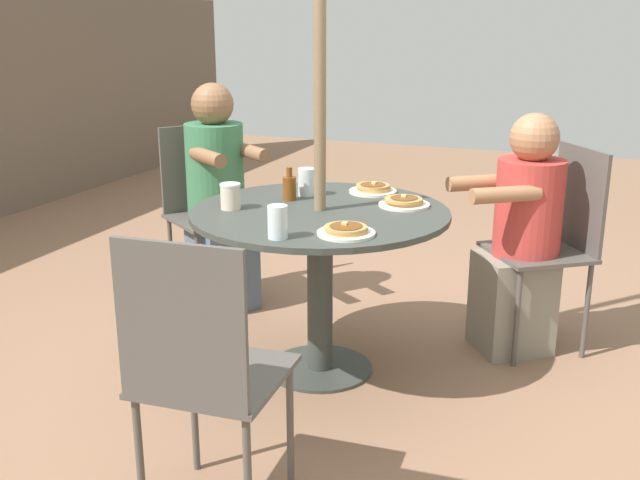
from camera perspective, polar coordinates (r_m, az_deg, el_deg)
name	(u,v)px	position (r m, az deg, el deg)	size (l,w,h in m)	color
ground_plane	(320,369)	(3.40, 0.00, -9.83)	(12.00, 12.00, 0.00)	#8C664C
patio_table	(320,243)	(3.18, 0.00, -0.22)	(1.09, 1.09, 0.74)	#383D38
umbrella_pole	(320,98)	(3.05, 0.00, 10.73)	(0.05, 0.05, 2.40)	#846B4C
patio_chair_north	(555,236)	(3.62, 17.48, 0.33)	(0.57, 0.57, 0.95)	#514C47
diner_north	(521,243)	(3.54, 15.05, -0.21)	(0.51, 0.55, 1.11)	gray
patio_chair_east	(204,202)	(4.13, -8.81, 2.90)	(0.57, 0.57, 0.95)	#514C47
diner_east	(218,205)	(3.98, -7.75, 2.67)	(0.49, 0.52, 1.19)	slate
patio_chair_south	(201,366)	(2.23, -9.02, -9.44)	(0.44, 0.44, 0.95)	#514C47
pancake_plate_a	(404,202)	(3.22, 6.42, 2.87)	(0.22, 0.22, 0.05)	silver
pancake_plate_b	(373,189)	(3.45, 4.07, 3.90)	(0.22, 0.22, 0.05)	silver
pancake_plate_c	(346,231)	(2.78, 2.00, 0.72)	(0.22, 0.22, 0.04)	silver
syrup_bottle	(290,187)	(3.30, -2.33, 4.04)	(0.08, 0.06, 0.15)	brown
coffee_cup	(230,196)	(3.16, -6.84, 3.33)	(0.09, 0.09, 0.11)	beige
drinking_glass_a	(307,182)	(3.38, -1.02, 4.44)	(0.08, 0.08, 0.12)	silver
drinking_glass_b	(278,222)	(2.72, -3.25, 1.39)	(0.07, 0.07, 0.12)	silver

